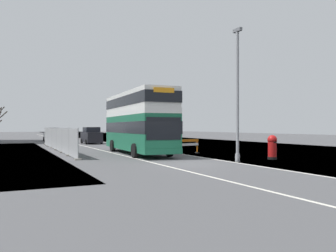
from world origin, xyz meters
The scene contains 8 objects.
ground centered at (0.63, 0.15, -0.05)m, with size 140.00×280.00×0.10m.
double_decker_bus centered at (0.23, 8.02, 2.57)m, with size 3.30×11.47×4.83m.
lamppost_foreground centered at (3.46, -0.64, 3.84)m, with size 0.29×0.70×8.14m.
red_pillar_postbox centered at (6.47, -0.37, 0.87)m, with size 0.62×0.62×1.60m.
roadworks_barrier centered at (3.97, 6.28, 0.73)m, with size 1.82×0.70×1.15m.
construction_site_fence centered at (-5.10, 14.81, 0.99)m, with size 0.44×20.60×2.07m.
car_oncoming_near centered at (0.54, 25.64, 1.00)m, with size 2.08×4.43×2.11m.
car_receding_mid centered at (-3.21, 35.21, 0.94)m, with size 1.99×4.36×2.01m.
Camera 1 is at (-9.26, -17.38, 2.13)m, focal length 36.21 mm.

